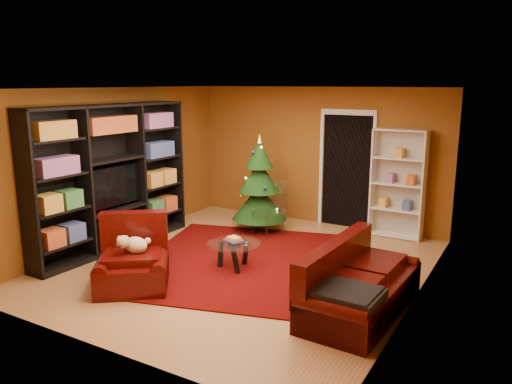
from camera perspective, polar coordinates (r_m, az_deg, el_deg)
The scene contains 17 objects.
floor at distance 7.56m, azimuth -1.53°, elevation -8.55°, with size 5.00×5.50×0.05m, color #A97545.
ceiling at distance 7.06m, azimuth -1.65°, elevation 11.96°, with size 5.00×5.50×0.05m, color silver.
wall_back at distance 9.63m, azimuth 7.08°, elevation 4.11°, with size 5.00×0.05×2.60m, color brown.
wall_left at distance 8.76m, azimuth -15.84°, elevation 2.89°, with size 0.05×5.50×2.60m, color brown.
wall_right at distance 6.28m, azimuth 18.47°, elevation -0.95°, with size 0.05×5.50×2.60m, color brown.
doorway at distance 9.42m, azimuth 10.29°, elevation 2.27°, with size 1.06×0.60×2.16m, color black, non-canonical shape.
rug at distance 7.69m, azimuth -1.80°, elevation -7.91°, with size 2.95×3.44×0.02m, color #520604.
media_unit at distance 8.37m, azimuth -16.26°, elevation 1.55°, with size 0.47×3.06×2.35m, color black, non-canonical shape.
christmas_tree at distance 9.07m, azimuth 0.40°, elevation 0.91°, with size 1.01×1.01×1.79m, color black, non-canonical shape.
gift_box_green at distance 9.75m, azimuth 0.36°, elevation -2.80°, with size 0.23×0.23×0.23m, color #256033.
gift_box_red at distance 10.20m, azimuth 0.53°, elevation -2.09°, with size 0.24×0.24×0.24m, color maroon.
white_bookshelf at distance 9.01m, azimuth 15.89°, elevation 0.87°, with size 0.90×0.33×1.95m, color white, non-canonical shape.
armchair at distance 6.84m, azimuth -13.98°, elevation -7.56°, with size 0.99×0.99×0.77m, color #320504, non-canonical shape.
dog at distance 6.82m, azimuth -13.59°, elevation -5.93°, with size 0.40×0.30×0.25m, color beige, non-canonical shape.
sofa at distance 6.11m, azimuth 12.03°, elevation -9.63°, with size 1.94×0.87×0.83m, color #320504, non-canonical shape.
coffee_table at distance 7.36m, azimuth -2.55°, elevation -7.27°, with size 0.78×0.78×0.49m, color gray, non-canonical shape.
acrylic_chair at distance 8.75m, azimuth 1.40°, elevation -2.31°, with size 0.47×0.51×0.91m, color #66605B, non-canonical shape.
Camera 1 is at (3.69, -6.02, 2.69)m, focal length 35.00 mm.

